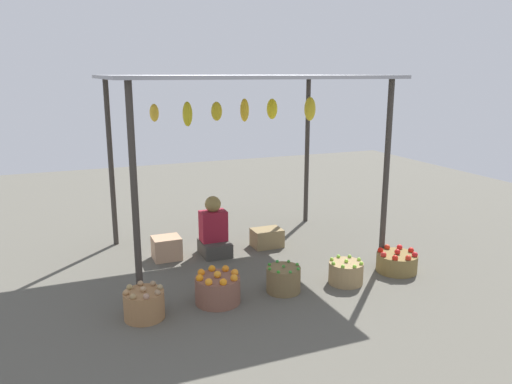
# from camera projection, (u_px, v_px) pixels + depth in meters

# --- Properties ---
(ground_plane) EXTENTS (14.00, 14.00, 0.00)m
(ground_plane) POSITION_uv_depth(u_px,v_px,m) (241.00, 253.00, 6.61)
(ground_plane) COLOR #58554B
(market_stall_structure) EXTENTS (3.28, 2.32, 2.30)m
(market_stall_structure) POSITION_uv_depth(u_px,v_px,m) (241.00, 91.00, 6.15)
(market_stall_structure) COLOR #38332D
(market_stall_structure) RESTS_ON ground
(vendor_person) EXTENTS (0.36, 0.44, 0.78)m
(vendor_person) POSITION_uv_depth(u_px,v_px,m) (214.00, 232.00, 6.53)
(vendor_person) COLOR #3F3D38
(vendor_person) RESTS_ON ground
(basket_potatoes) EXTENTS (0.39, 0.39, 0.33)m
(basket_potatoes) POSITION_uv_depth(u_px,v_px,m) (144.00, 304.00, 4.84)
(basket_potatoes) COLOR #9A6D44
(basket_potatoes) RESTS_ON ground
(basket_oranges) EXTENTS (0.47, 0.47, 0.34)m
(basket_oranges) POSITION_uv_depth(u_px,v_px,m) (218.00, 289.00, 5.17)
(basket_oranges) COLOR brown
(basket_oranges) RESTS_ON ground
(basket_green_chilies) EXTENTS (0.37, 0.37, 0.31)m
(basket_green_chilies) POSITION_uv_depth(u_px,v_px,m) (283.00, 279.00, 5.43)
(basket_green_chilies) COLOR brown
(basket_green_chilies) RESTS_ON ground
(basket_limes) EXTENTS (0.39, 0.39, 0.29)m
(basket_limes) POSITION_uv_depth(u_px,v_px,m) (346.00, 272.00, 5.65)
(basket_limes) COLOR #997D52
(basket_limes) RESTS_ON ground
(basket_red_tomatoes) EXTENTS (0.48, 0.48, 0.28)m
(basket_red_tomatoes) POSITION_uv_depth(u_px,v_px,m) (397.00, 262.00, 5.99)
(basket_red_tomatoes) COLOR olive
(basket_red_tomatoes) RESTS_ON ground
(wooden_crate_near_vendor) EXTENTS (0.40, 0.30, 0.25)m
(wooden_crate_near_vendor) POSITION_uv_depth(u_px,v_px,m) (267.00, 238.00, 6.85)
(wooden_crate_near_vendor) COLOR olive
(wooden_crate_near_vendor) RESTS_ON ground
(wooden_crate_stacked_rear) EXTENTS (0.35, 0.31, 0.29)m
(wooden_crate_stacked_rear) POSITION_uv_depth(u_px,v_px,m) (167.00, 248.00, 6.39)
(wooden_crate_stacked_rear) COLOR tan
(wooden_crate_stacked_rear) RESTS_ON ground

